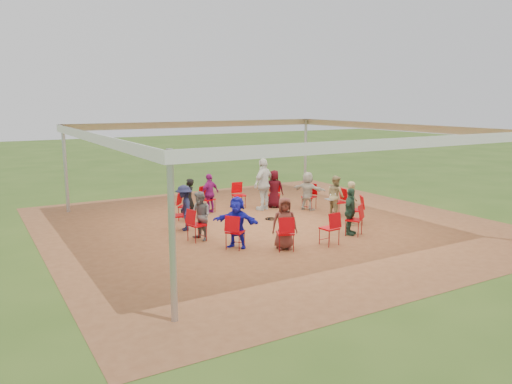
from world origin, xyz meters
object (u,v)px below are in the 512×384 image
chair_9 (285,233)px  standing_person (264,184)px  person_seated_1 (308,191)px  chair_2 (274,195)px  chair_10 (329,229)px  person_seated_0 (336,196)px  chair_3 (239,195)px  person_seated_2 (274,189)px  cable_coil (271,219)px  person_seated_3 (210,193)px  chair_12 (355,210)px  person_seated_6 (200,216)px  chair_8 (235,232)px  laptop (332,197)px  person_seated_10 (352,203)px  person_seated_9 (350,212)px  chair_0 (338,202)px  chair_11 (354,220)px  person_seated_7 (237,222)px  chair_5 (186,207)px  chair_1 (309,197)px  chair_7 (197,225)px  person_seated_5 (184,208)px  person_seated_4 (189,200)px  chair_6 (180,216)px  person_seated_8 (284,223)px  chair_4 (207,200)px

chair_9 → standing_person: size_ratio=0.50×
person_seated_1 → chair_2: bearing=8.6°
chair_10 → person_seated_0: person_seated_0 is taller
chair_2 → chair_10: bearing=110.8°
chair_3 → standing_person: standing_person is taller
person_seated_2 → person_seated_1: bearing=166.2°
cable_coil → person_seated_3: bearing=124.3°
chair_12 → person_seated_3: person_seated_3 is taller
chair_12 → person_seated_6: 4.92m
chair_8 → person_seated_0: (4.64, 1.64, 0.23)m
chair_12 → laptop: (0.07, 1.25, 0.19)m
chair_2 → standing_person: (-0.60, -0.25, 0.46)m
person_seated_10 → person_seated_9: bearing=166.2°
chair_0 → chair_3: (-2.28, 2.74, 0.00)m
chair_11 → chair_3: bearing=69.2°
person_seated_10 → person_seated_7: bearing=124.6°
chair_5 → person_seated_9: 5.23m
person_seated_2 → person_seated_10: 3.41m
chair_1 → person_seated_10: bearing=149.8°
chair_1 → person_seated_0: size_ratio=0.67×
chair_3 → person_seated_1: bearing=149.8°
laptop → chair_7: bearing=97.3°
person_seated_5 → person_seated_4: bearing=166.2°
person_seated_0 → person_seated_7: same height
person_seated_5 → chair_3: bearing=139.9°
chair_3 → cable_coil: bearing=99.8°
chair_1 → cable_coil: (-1.97, -0.63, -0.43)m
chair_1 → person_seated_10: (-0.18, -2.44, 0.23)m
chair_5 → person_seated_1: 4.34m
chair_7 → person_seated_4: 2.46m
chair_11 → person_seated_7: (-3.43, 0.61, 0.23)m
chair_10 → person_seated_4: (-2.11, 4.44, 0.23)m
chair_6 → laptop: bearing=96.5°
chair_6 → person_seated_9: (3.99, -2.88, 0.23)m
person_seated_9 → person_seated_10: 1.23m
chair_7 → chair_8: size_ratio=1.00×
chair_6 → chair_11: bearing=69.2°
chair_1 → chair_5: size_ratio=1.00×
chair_2 → cable_coil: 2.03m
chair_2 → chair_7: same height
chair_8 → chair_11: 3.57m
chair_12 → person_seated_8: size_ratio=0.67×
chair_4 → person_seated_8: 4.92m
chair_6 → chair_7: (-0.04, -1.29, 0.00)m
person_seated_2 → standing_person: standing_person is taller
chair_3 → standing_person: (0.59, -0.74, 0.46)m
chair_6 → person_seated_8: bearing=43.0°
person_seated_2 → person_seated_7: same height
chair_10 → person_seated_10: (2.00, 1.42, 0.23)m
chair_4 → person_seated_5: 2.46m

